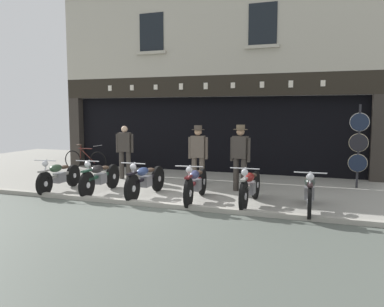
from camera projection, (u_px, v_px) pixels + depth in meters
The scene contains 15 objects.
ground at pixel (117, 219), 7.68m from camera, with size 23.13×22.00×0.18m.
shop_facade at pixel (222, 120), 14.96m from camera, with size 11.43×4.42×6.56m.
motorcycle_far_left at pixel (59, 176), 10.20m from camera, with size 0.62×1.91×0.90m.
motorcycle_left at pixel (100, 177), 9.91m from camera, with size 0.62×1.98×0.93m.
motorcycle_center_left at pixel (146, 179), 9.50m from camera, with size 0.62×2.07×0.93m.
motorcycle_center at pixel (196, 183), 9.02m from camera, with size 0.62×2.11×0.93m.
motorcycle_center_right at pixel (250, 186), 8.65m from camera, with size 0.62×2.03×0.93m.
motorcycle_right at pixel (309, 191), 8.13m from camera, with size 0.62×2.05×0.92m.
salesman_left at pixel (125, 150), 12.02m from camera, with size 0.55×0.28×1.65m.
shopkeeper_center at pixel (198, 153), 10.73m from camera, with size 0.56×0.36×1.71m.
salesman_right at pixel (240, 154), 10.12m from camera, with size 0.55×0.37×1.75m.
tyre_sign_pole at pixel (359, 143), 10.52m from camera, with size 0.51×0.06×2.29m.
advert_board_near at pixel (172, 117), 13.92m from camera, with size 0.65×0.03×1.08m.
advert_board_far at pixel (149, 118), 14.24m from camera, with size 0.82×0.03×1.05m.
leaning_bicycle at pixel (85, 160), 13.92m from camera, with size 1.80×0.50×0.94m.
Camera 1 is at (3.91, -7.55, 2.09)m, focal length 36.15 mm.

